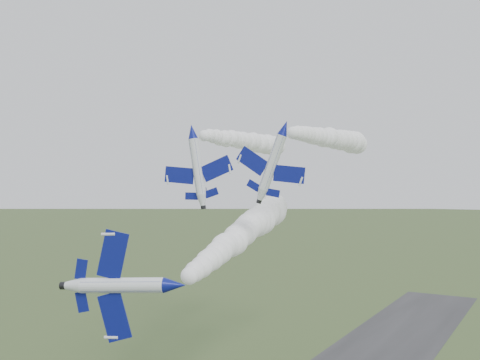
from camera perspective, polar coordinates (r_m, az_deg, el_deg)
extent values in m
cylinder|color=silver|center=(49.69, -6.95, -11.07)|extent=(4.29, 7.96, 1.47)
cone|color=navy|center=(44.96, -8.78, -12.16)|extent=(2.13, 2.48, 1.47)
cone|color=silver|center=(54.29, -5.51, -10.20)|extent=(1.99, 2.13, 1.47)
cylinder|color=black|center=(55.20, -5.25, -10.05)|extent=(0.90, 0.80, 0.75)
ellipsoid|color=black|center=(47.61, -7.03, -11.51)|extent=(1.91, 2.90, 0.98)
cube|color=navy|center=(50.06, -6.97, -7.71)|extent=(1.09, 2.22, 4.37)
cube|color=navy|center=(51.00, -6.77, -14.08)|extent=(1.09, 2.22, 4.37)
cube|color=navy|center=(53.26, -5.79, -8.73)|extent=(0.53, 1.03, 1.90)
cube|color=navy|center=(53.74, -5.69, -11.95)|extent=(0.53, 1.03, 1.90)
cube|color=navy|center=(52.95, -4.50, -10.40)|extent=(2.50, 2.18, 0.18)
cylinder|color=silver|center=(80.33, -5.12, 5.14)|extent=(3.74, 8.54, 1.71)
cone|color=navy|center=(75.46, -6.59, 5.53)|extent=(2.20, 2.55, 1.71)
cone|color=silver|center=(85.06, -3.87, 4.81)|extent=(2.10, 2.16, 1.71)
cylinder|color=black|center=(85.99, -3.64, 4.74)|extent=(0.99, 0.79, 0.87)
ellipsoid|color=black|center=(78.43, -5.76, 5.70)|extent=(1.82, 3.06, 1.14)
cube|color=navy|center=(82.11, -6.83, 4.58)|extent=(5.00, 3.45, 0.86)
cube|color=navy|center=(80.08, -2.92, 5.39)|extent=(5.00, 3.45, 0.86)
cube|color=navy|center=(84.75, -5.08, 4.66)|extent=(2.20, 1.56, 0.41)
cube|color=navy|center=(83.71, -3.06, 5.07)|extent=(2.20, 1.56, 0.41)
cube|color=navy|center=(84.20, -4.26, 5.74)|extent=(0.84, 1.66, 2.18)
cylinder|color=silver|center=(71.38, 4.76, 5.53)|extent=(3.19, 7.81, 1.74)
cone|color=navy|center=(66.78, 3.70, 5.97)|extent=(2.10, 2.30, 1.74)
cone|color=silver|center=(75.84, 5.65, 5.15)|extent=(2.03, 1.94, 1.74)
cylinder|color=black|center=(76.72, 5.81, 5.09)|extent=(0.97, 0.71, 0.88)
ellipsoid|color=black|center=(69.51, 4.48, 6.10)|extent=(1.65, 2.79, 1.16)
cube|color=navy|center=(72.87, 2.91, 6.03)|extent=(4.31, 2.90, 1.54)
cube|color=navy|center=(71.38, 6.86, 4.68)|extent=(4.31, 2.90, 1.54)
cube|color=navy|center=(75.44, 4.49, 5.56)|extent=(1.90, 1.32, 0.70)
cube|color=navy|center=(74.68, 6.52, 4.87)|extent=(1.90, 1.32, 0.70)
cube|color=navy|center=(74.87, 5.76, 6.09)|extent=(1.05, 1.58, 1.91)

